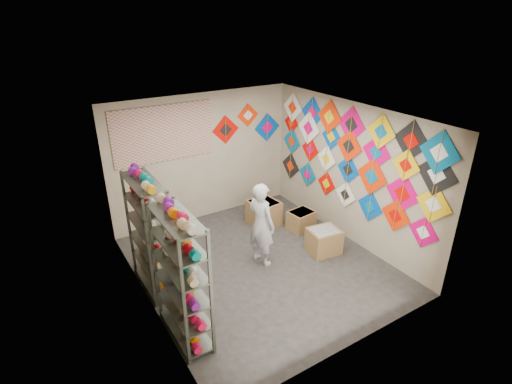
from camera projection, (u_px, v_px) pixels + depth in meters
ground at (260, 265)px, 7.18m from camera, size 4.50×4.50×0.00m
room_walls at (261, 181)px, 6.50m from camera, size 4.50×4.50×4.50m
shelf_rack_front at (181, 278)px, 5.28m from camera, size 0.40×1.10×1.90m
shelf_rack_back at (150, 235)px, 6.28m from camera, size 0.40×1.10×1.90m
string_spools at (164, 249)px, 5.74m from camera, size 0.12×2.36×0.12m
kite_wall_display at (352, 157)px, 7.37m from camera, size 0.06×4.30×2.08m
back_wall_kites at (248, 125)px, 8.65m from camera, size 1.69×0.02×0.93m
poster at (164, 134)px, 7.68m from camera, size 2.00×0.01×1.10m
shopkeeper at (261, 224)px, 6.95m from camera, size 0.75×0.65×1.55m
carton_a at (324, 241)px, 7.47m from camera, size 0.62×0.54×0.47m
carton_b at (301, 220)px, 8.25m from camera, size 0.55×0.47×0.41m
carton_c at (264, 213)px, 8.44m from camera, size 0.61×0.65×0.53m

